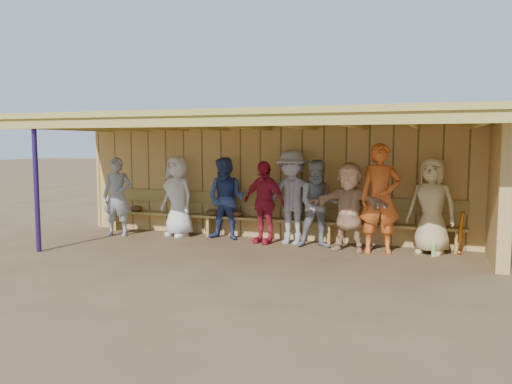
{
  "coord_description": "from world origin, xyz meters",
  "views": [
    {
      "loc": [
        3.14,
        -8.54,
        1.98
      ],
      "look_at": [
        0.0,
        0.35,
        1.05
      ],
      "focal_mm": 35.0,
      "sensor_mm": 36.0,
      "label": 1
    }
  ],
  "objects_px": {
    "player_d": "(264,202)",
    "player_a": "(117,197)",
    "player_b": "(178,196)",
    "player_h": "(432,206)",
    "bench": "(268,214)",
    "player_g": "(380,199)",
    "player_f": "(349,207)",
    "player_c": "(226,199)",
    "player_e": "(292,197)",
    "player_extra": "(319,204)"
  },
  "relations": [
    {
      "from": "player_d",
      "to": "player_a",
      "type": "bearing_deg",
      "value": -156.54
    },
    {
      "from": "player_b",
      "to": "player_h",
      "type": "bearing_deg",
      "value": 20.09
    },
    {
      "from": "bench",
      "to": "player_g",
      "type": "bearing_deg",
      "value": -13.61
    },
    {
      "from": "player_b",
      "to": "player_f",
      "type": "height_order",
      "value": "player_b"
    },
    {
      "from": "player_b",
      "to": "bench",
      "type": "relative_size",
      "value": 0.23
    },
    {
      "from": "player_a",
      "to": "bench",
      "type": "xyz_separation_m",
      "value": [
        3.16,
        0.69,
        -0.31
      ]
    },
    {
      "from": "player_a",
      "to": "player_f",
      "type": "distance_m",
      "value": 4.9
    },
    {
      "from": "player_c",
      "to": "player_d",
      "type": "relative_size",
      "value": 1.03
    },
    {
      "from": "player_a",
      "to": "player_f",
      "type": "xyz_separation_m",
      "value": [
        4.89,
        0.11,
        -0.02
      ]
    },
    {
      "from": "player_g",
      "to": "player_h",
      "type": "distance_m",
      "value": 0.92
    },
    {
      "from": "player_c",
      "to": "player_a",
      "type": "bearing_deg",
      "value": -168.33
    },
    {
      "from": "player_b",
      "to": "player_g",
      "type": "distance_m",
      "value": 4.22
    },
    {
      "from": "player_e",
      "to": "player_f",
      "type": "bearing_deg",
      "value": -10.5
    },
    {
      "from": "player_a",
      "to": "player_d",
      "type": "xyz_separation_m",
      "value": [
        3.19,
        0.3,
        -0.02
      ]
    },
    {
      "from": "player_b",
      "to": "player_g",
      "type": "relative_size",
      "value": 0.87
    },
    {
      "from": "player_extra",
      "to": "bench",
      "type": "xyz_separation_m",
      "value": [
        -1.14,
        0.45,
        -0.3
      ]
    },
    {
      "from": "player_b",
      "to": "player_extra",
      "type": "height_order",
      "value": "player_b"
    },
    {
      "from": "player_a",
      "to": "player_b",
      "type": "height_order",
      "value": "player_b"
    },
    {
      "from": "player_f",
      "to": "player_extra",
      "type": "relative_size",
      "value": 0.99
    },
    {
      "from": "player_f",
      "to": "player_g",
      "type": "distance_m",
      "value": 0.58
    },
    {
      "from": "player_d",
      "to": "bench",
      "type": "bearing_deg",
      "value": 112.49
    },
    {
      "from": "player_b",
      "to": "player_h",
      "type": "relative_size",
      "value": 0.99
    },
    {
      "from": "player_b",
      "to": "bench",
      "type": "height_order",
      "value": "player_b"
    },
    {
      "from": "player_extra",
      "to": "bench",
      "type": "height_order",
      "value": "player_extra"
    },
    {
      "from": "player_f",
      "to": "player_b",
      "type": "bearing_deg",
      "value": -176.96
    },
    {
      "from": "player_c",
      "to": "player_f",
      "type": "xyz_separation_m",
      "value": [
        2.55,
        -0.28,
        -0.02
      ]
    },
    {
      "from": "player_b",
      "to": "player_extra",
      "type": "xyz_separation_m",
      "value": [
        3.07,
        -0.14,
        -0.02
      ]
    },
    {
      "from": "player_f",
      "to": "player_extra",
      "type": "height_order",
      "value": "player_extra"
    },
    {
      "from": "player_b",
      "to": "bench",
      "type": "bearing_deg",
      "value": 29.11
    },
    {
      "from": "player_d",
      "to": "player_f",
      "type": "relative_size",
      "value": 1.0
    },
    {
      "from": "player_b",
      "to": "player_g",
      "type": "height_order",
      "value": "player_g"
    },
    {
      "from": "player_e",
      "to": "player_extra",
      "type": "bearing_deg",
      "value": -11.21
    },
    {
      "from": "player_f",
      "to": "player_extra",
      "type": "distance_m",
      "value": 0.61
    },
    {
      "from": "player_g",
      "to": "player_extra",
      "type": "relative_size",
      "value": 1.19
    },
    {
      "from": "player_a",
      "to": "bench",
      "type": "relative_size",
      "value": 0.22
    },
    {
      "from": "player_h",
      "to": "bench",
      "type": "height_order",
      "value": "player_h"
    },
    {
      "from": "player_b",
      "to": "player_h",
      "type": "distance_m",
      "value": 5.08
    },
    {
      "from": "player_d",
      "to": "player_g",
      "type": "distance_m",
      "value": 2.27
    },
    {
      "from": "player_b",
      "to": "player_d",
      "type": "relative_size",
      "value": 1.05
    },
    {
      "from": "player_e",
      "to": "player_h",
      "type": "height_order",
      "value": "player_e"
    },
    {
      "from": "player_d",
      "to": "player_h",
      "type": "height_order",
      "value": "player_h"
    },
    {
      "from": "player_e",
      "to": "player_g",
      "type": "bearing_deg",
      "value": -5.16
    },
    {
      "from": "player_a",
      "to": "bench",
      "type": "distance_m",
      "value": 3.25
    },
    {
      "from": "player_b",
      "to": "player_extra",
      "type": "relative_size",
      "value": 1.03
    },
    {
      "from": "player_h",
      "to": "bench",
      "type": "bearing_deg",
      "value": -170.35
    },
    {
      "from": "player_g",
      "to": "player_a",
      "type": "bearing_deg",
      "value": 169.42
    },
    {
      "from": "player_b",
      "to": "player_h",
      "type": "height_order",
      "value": "player_h"
    },
    {
      "from": "player_f",
      "to": "player_g",
      "type": "xyz_separation_m",
      "value": [
        0.55,
        0.03,
        0.17
      ]
    },
    {
      "from": "player_d",
      "to": "player_e",
      "type": "height_order",
      "value": "player_e"
    },
    {
      "from": "player_h",
      "to": "player_extra",
      "type": "bearing_deg",
      "value": -160.74
    }
  ]
}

